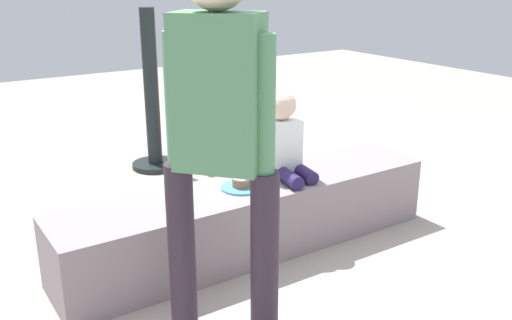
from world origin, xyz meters
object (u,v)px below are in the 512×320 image
handbag_brown_canvas (300,189)px  party_cup_red (94,222)px  water_bottle_far_side (221,188)px  gift_bag (263,150)px  water_bottle_near_gift (107,220)px  adult_standing (219,119)px  cake_plate (242,185)px  child_seated (283,140)px  handbag_black_leather (217,153)px

handbag_brown_canvas → party_cup_red: bearing=164.8°
water_bottle_far_side → gift_bag: bearing=33.7°
water_bottle_near_gift → handbag_brown_canvas: 1.25m
adult_standing → party_cup_red: 1.60m
cake_plate → child_seated: bearing=5.4°
handbag_black_leather → gift_bag: bearing=-30.2°
cake_plate → gift_bag: size_ratio=0.69×
child_seated → water_bottle_near_gift: (-0.84, 0.56, -0.48)m
party_cup_red → child_seated: bearing=-39.0°
adult_standing → handbag_brown_canvas: size_ratio=5.16×
adult_standing → water_bottle_far_side: adult_standing is taller
party_cup_red → adult_standing: bearing=-84.7°
gift_bag → child_seated: bearing=-119.0°
child_seated → handbag_black_leather: (0.29, 1.26, -0.47)m
adult_standing → handbag_brown_canvas: (1.15, 0.97, -0.84)m
handbag_brown_canvas → gift_bag: bearing=74.7°
gift_bag → water_bottle_near_gift: (-1.43, -0.52, -0.04)m
water_bottle_near_gift → water_bottle_far_side: bearing=7.3°
cake_plate → party_cup_red: bearing=128.6°
adult_standing → gift_bag: (1.34, 1.70, -0.80)m
party_cup_red → handbag_brown_canvas: 1.32m
gift_bag → handbag_black_leather: handbag_black_leather is taller
water_bottle_far_side → handbag_brown_canvas: handbag_brown_canvas is taller
handbag_brown_canvas → adult_standing: bearing=-139.7°
cake_plate → handbag_black_leather: (0.58, 1.28, -0.28)m
water_bottle_near_gift → water_bottle_far_side: water_bottle_near_gift is taller
cake_plate → gift_bag: (0.88, 1.11, -0.25)m
adult_standing → water_bottle_near_gift: bearing=94.4°
handbag_brown_canvas → water_bottle_far_side: bearing=143.8°
adult_standing → handbag_brown_canvas: bearing=40.3°
water_bottle_far_side → party_cup_red: size_ratio=2.15×
party_cup_red → handbag_brown_canvas: bearing=-15.2°
adult_standing → water_bottle_near_gift: (-0.09, 1.18, -0.84)m
water_bottle_near_gift → gift_bag: bearing=19.8°
adult_standing → gift_bag: adult_standing is taller
child_seated → water_bottle_far_side: 0.83m
gift_bag → handbag_black_leather: bearing=149.8°
water_bottle_far_side → handbag_black_leather: 0.67m
handbag_black_leather → cake_plate: bearing=-114.2°
gift_bag → handbag_brown_canvas: gift_bag is taller
adult_standing → handbag_brown_canvas: 1.72m
adult_standing → water_bottle_near_gift: adult_standing is taller
water_bottle_far_side → party_cup_red: 0.85m
adult_standing → cake_plate: (0.46, 0.59, -0.55)m
handbag_black_leather → handbag_brown_canvas: 0.91m
water_bottle_near_gift → party_cup_red: bearing=102.7°
cake_plate → handbag_black_leather: size_ratio=0.64×
handbag_black_leather → water_bottle_far_side: bearing=-117.8°
adult_standing → water_bottle_far_side: size_ratio=7.58×
gift_bag → water_bottle_far_side: gift_bag is taller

